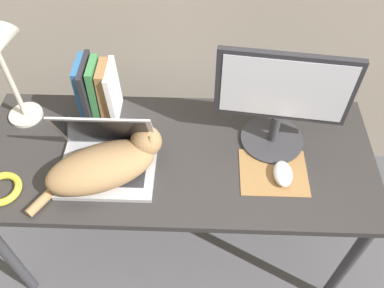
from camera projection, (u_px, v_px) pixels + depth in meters
desk at (177, 167)px, 1.55m from camera, size 1.45×0.59×0.72m
laptop at (107, 158)px, 1.42m from camera, size 0.33×0.25×0.25m
cat at (107, 164)px, 1.38m from camera, size 0.44×0.33×0.15m
external_monitor at (281, 100)px, 1.37m from camera, size 0.45×0.23×0.41m
mousepad at (273, 172)px, 1.44m from camera, size 0.24×0.20×0.00m
computer_mouse at (283, 174)px, 1.41m from camera, size 0.07×0.11×0.04m
book_row at (97, 90)px, 1.53m from camera, size 0.14×0.17×0.25m
desk_lamp at (6, 59)px, 1.35m from camera, size 0.17×0.17×0.46m
cable_coil at (2, 189)px, 1.38m from camera, size 0.14×0.14×0.02m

